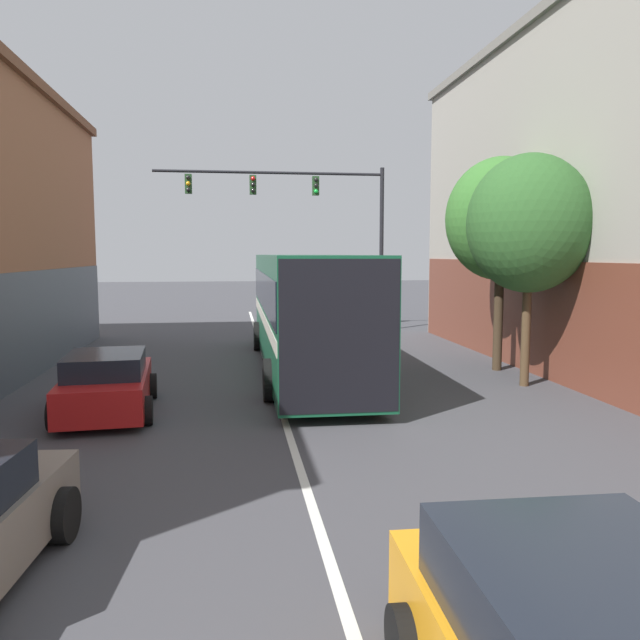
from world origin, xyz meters
name	(u,v)px	position (x,y,z in m)	size (l,w,h in m)	color
lane_center_line	(276,394)	(0.00, 16.00, 0.00)	(0.14, 44.00, 0.01)	silver
bus	(305,306)	(1.08, 19.19, 1.90)	(2.85, 12.65, 3.37)	#145133
parked_car_left_near	(107,384)	(-3.71, 14.71, 0.63)	(2.20, 4.01, 1.32)	red
traffic_signal_gantry	(309,208)	(2.30, 27.98, 5.35)	(9.81, 0.36, 7.13)	black
street_tree_near	(530,224)	(6.44, 16.10, 4.15)	(3.18, 2.86, 5.92)	#4C3823
street_tree_far	(501,220)	(6.66, 18.29, 4.38)	(3.21, 2.89, 6.17)	#3D2D1E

